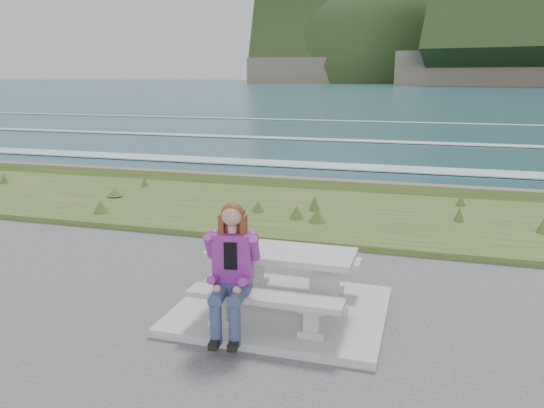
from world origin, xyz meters
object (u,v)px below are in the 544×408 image
(picnic_table, at_px, (281,263))
(bench_seaward, at_px, (295,262))
(bench_landward, at_px, (265,303))
(seated_woman, at_px, (230,288))

(picnic_table, height_order, bench_seaward, picnic_table)
(bench_landward, height_order, seated_woman, seated_woman)
(seated_woman, bearing_deg, bench_landward, 13.47)
(bench_landward, bearing_deg, seated_woman, -158.63)
(bench_seaward, xyz_separation_m, seated_woman, (-0.36, -1.54, 0.20))
(seated_woman, bearing_deg, picnic_table, 58.99)
(bench_landward, xyz_separation_m, bench_seaward, (0.00, 1.40, 0.00))
(picnic_table, height_order, seated_woman, seated_woman)
(picnic_table, relative_size, seated_woman, 1.21)
(picnic_table, xyz_separation_m, seated_woman, (-0.36, -0.84, -0.04))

